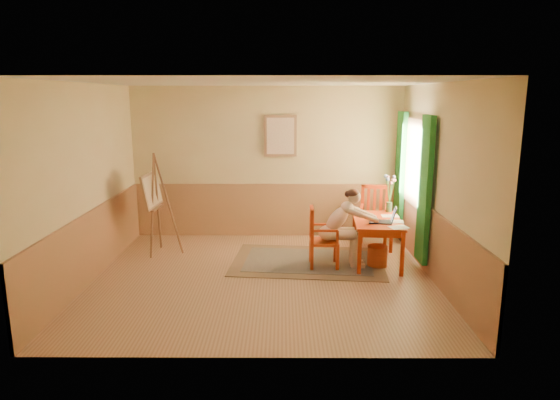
{
  "coord_description": "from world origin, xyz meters",
  "views": [
    {
      "loc": [
        0.28,
        -6.78,
        2.62
      ],
      "look_at": [
        0.25,
        0.55,
        1.05
      ],
      "focal_mm": 31.27,
      "sensor_mm": 36.0,
      "label": 1
    }
  ],
  "objects_px": {
    "chair_left": "(321,238)",
    "chair_back": "(374,217)",
    "figure": "(343,224)",
    "table": "(377,225)",
    "laptop": "(385,220)",
    "easel": "(154,194)"
  },
  "relations": [
    {
      "from": "chair_back",
      "to": "figure",
      "type": "distance_m",
      "value": 1.24
    },
    {
      "from": "table",
      "to": "easel",
      "type": "distance_m",
      "value": 3.69
    },
    {
      "from": "chair_back",
      "to": "easel",
      "type": "distance_m",
      "value": 3.79
    },
    {
      "from": "table",
      "to": "easel",
      "type": "height_order",
      "value": "easel"
    },
    {
      "from": "chair_left",
      "to": "easel",
      "type": "bearing_deg",
      "value": 165.87
    },
    {
      "from": "chair_left",
      "to": "figure",
      "type": "bearing_deg",
      "value": 2.0
    },
    {
      "from": "table",
      "to": "figure",
      "type": "distance_m",
      "value": 0.59
    },
    {
      "from": "table",
      "to": "figure",
      "type": "height_order",
      "value": "figure"
    },
    {
      "from": "figure",
      "to": "laptop",
      "type": "bearing_deg",
      "value": -2.98
    },
    {
      "from": "figure",
      "to": "laptop",
      "type": "distance_m",
      "value": 0.64
    },
    {
      "from": "easel",
      "to": "chair_left",
      "type": "bearing_deg",
      "value": -14.13
    },
    {
      "from": "table",
      "to": "easel",
      "type": "xyz_separation_m",
      "value": [
        -3.64,
        0.51,
        0.38
      ]
    },
    {
      "from": "chair_left",
      "to": "chair_back",
      "type": "relative_size",
      "value": 0.88
    },
    {
      "from": "table",
      "to": "laptop",
      "type": "xyz_separation_m",
      "value": [
        0.07,
        -0.2,
        0.14
      ]
    },
    {
      "from": "easel",
      "to": "table",
      "type": "bearing_deg",
      "value": -8.0
    },
    {
      "from": "table",
      "to": "figure",
      "type": "bearing_deg",
      "value": -163.55
    },
    {
      "from": "laptop",
      "to": "figure",
      "type": "bearing_deg",
      "value": 177.02
    },
    {
      "from": "laptop",
      "to": "easel",
      "type": "xyz_separation_m",
      "value": [
        -3.7,
        0.71,
        0.24
      ]
    },
    {
      "from": "chair_left",
      "to": "chair_back",
      "type": "distance_m",
      "value": 1.45
    },
    {
      "from": "chair_back",
      "to": "laptop",
      "type": "xyz_separation_m",
      "value": [
        -0.04,
        -1.07,
        0.23
      ]
    },
    {
      "from": "figure",
      "to": "table",
      "type": "bearing_deg",
      "value": 16.45
    },
    {
      "from": "chair_back",
      "to": "chair_left",
      "type": "bearing_deg",
      "value": -133.83
    }
  ]
}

